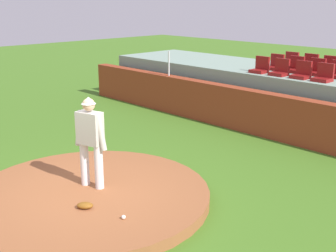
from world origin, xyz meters
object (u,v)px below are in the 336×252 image
(stadium_chair_3, at_px, (324,76))
(stadium_chair_5, at_px, (295,67))
(fielding_glove, at_px, (85,205))
(stadium_chair_4, at_px, (275,65))
(pitcher, at_px, (90,136))
(baseball, at_px, (124,217))
(stadium_chair_8, at_px, (290,62))
(stadium_chair_9, at_px, (310,65))
(stadium_chair_2, at_px, (302,73))
(stadium_chair_0, at_px, (260,68))
(stadium_chair_6, at_px, (316,70))
(stadium_chair_1, at_px, (280,70))
(stadium_chair_10, at_px, (329,67))

(stadium_chair_3, height_order, stadium_chair_5, same)
(fielding_glove, height_order, stadium_chair_4, stadium_chair_4)
(pitcher, xyz_separation_m, baseball, (1.53, -0.41, -1.03))
(stadium_chair_5, height_order, stadium_chair_8, same)
(pitcher, distance_m, stadium_chair_9, 8.74)
(stadium_chair_2, xyz_separation_m, stadium_chair_5, (-0.71, 0.84, 0.00))
(pitcher, bearing_deg, stadium_chair_5, 75.50)
(pitcher, distance_m, stadium_chair_0, 7.07)
(stadium_chair_9, bearing_deg, stadium_chair_6, 128.57)
(pitcher, bearing_deg, stadium_chair_1, 75.65)
(stadium_chair_9, bearing_deg, stadium_chair_3, 128.83)
(stadium_chair_6, distance_m, stadium_chair_10, 0.84)
(pitcher, relative_size, stadium_chair_4, 3.69)
(stadium_chair_6, xyz_separation_m, stadium_chair_9, (-0.71, 0.89, 0.00))
(pitcher, bearing_deg, stadium_chair_6, 70.27)
(stadium_chair_3, distance_m, stadium_chair_9, 2.19)
(pitcher, distance_m, stadium_chair_2, 7.05)
(fielding_glove, bearing_deg, stadium_chair_0, -118.80)
(stadium_chair_0, relative_size, stadium_chair_8, 1.00)
(stadium_chair_0, bearing_deg, stadium_chair_8, -90.15)
(pitcher, bearing_deg, stadium_chair_2, 69.87)
(stadium_chair_9, bearing_deg, stadium_chair_5, 89.34)
(stadium_chair_1, bearing_deg, stadium_chair_3, -178.79)
(stadium_chair_8, bearing_deg, stadium_chair_6, 148.10)
(stadium_chair_10, bearing_deg, stadium_chair_4, 29.43)
(baseball, relative_size, stadium_chair_5, 0.15)
(stadium_chair_8, height_order, stadium_chair_9, same)
(pitcher, height_order, stadium_chair_5, stadium_chair_5)
(stadium_chair_3, bearing_deg, stadium_chair_0, 0.67)
(stadium_chair_1, height_order, stadium_chair_2, same)
(stadium_chair_1, relative_size, stadium_chair_8, 1.00)
(stadium_chair_6, height_order, stadium_chair_10, same)
(fielding_glove, height_order, stadium_chair_1, stadium_chair_1)
(baseball, distance_m, stadium_chair_4, 8.77)
(stadium_chair_8, xyz_separation_m, stadium_chair_9, (0.72, -0.00, 0.00))
(stadium_chair_2, bearing_deg, stadium_chair_0, 0.72)
(pitcher, height_order, fielding_glove, pitcher)
(fielding_glove, height_order, stadium_chair_9, stadium_chair_9)
(fielding_glove, xyz_separation_m, stadium_chair_5, (-0.93, 8.51, 1.52))
(pitcher, bearing_deg, stadium_chair_0, 81.47)
(pitcher, xyz_separation_m, stadium_chair_4, (-0.93, 7.86, 0.51))
(stadium_chair_1, xyz_separation_m, stadium_chair_10, (0.71, 1.69, 0.00))
(pitcher, xyz_separation_m, stadium_chair_2, (0.51, 7.01, 0.51))
(fielding_glove, height_order, stadium_chair_3, stadium_chair_3)
(stadium_chair_2, bearing_deg, stadium_chair_3, -179.44)
(stadium_chair_4, bearing_deg, stadium_chair_8, -91.41)
(pitcher, relative_size, baseball, 24.94)
(stadium_chair_6, bearing_deg, baseball, 97.01)
(stadium_chair_6, xyz_separation_m, stadium_chair_8, (-1.42, 0.89, 0.00))
(stadium_chair_0, bearing_deg, pitcher, 97.44)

